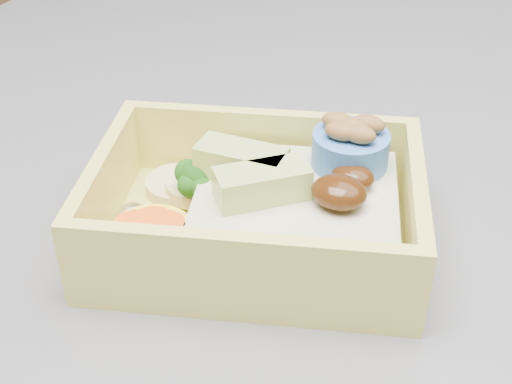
% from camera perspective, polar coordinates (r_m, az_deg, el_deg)
% --- Properties ---
extents(bento_box, '(0.21, 0.18, 0.07)m').
position_cam_1_polar(bento_box, '(0.40, 0.80, -1.32)').
color(bento_box, '#D9CF59').
rests_on(bento_box, island).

